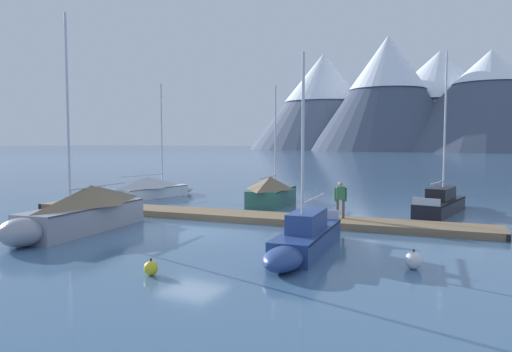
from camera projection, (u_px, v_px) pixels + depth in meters
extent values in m
plane|color=#426689|center=(192.00, 232.00, 20.45)|extent=(700.00, 700.00, 0.00)
cone|color=slate|center=(323.00, 102.00, 236.87)|extent=(71.36, 71.36, 46.28)
cone|color=white|center=(323.00, 78.00, 236.06)|extent=(37.91, 37.91, 23.42)
cone|color=#424C60|center=(387.00, 93.00, 202.45)|extent=(63.84, 63.84, 47.56)
cone|color=white|center=(388.00, 63.00, 201.55)|extent=(31.51, 31.51, 22.36)
cone|color=slate|center=(439.00, 101.00, 215.24)|extent=(92.45, 92.45, 43.62)
cone|color=white|center=(440.00, 76.00, 214.48)|extent=(49.78, 49.78, 22.37)
cone|color=#424C60|center=(490.00, 101.00, 189.11)|extent=(81.33, 81.33, 39.22)
cone|color=white|center=(491.00, 67.00, 188.18)|extent=(28.47, 28.47, 13.08)
cube|color=#846B4C|center=(238.00, 216.00, 24.01)|extent=(23.91, 3.86, 0.30)
cylinder|color=#38383D|center=(230.00, 219.00, 23.14)|extent=(22.82, 1.88, 0.24)
cylinder|color=#38383D|center=(246.00, 214.00, 24.88)|extent=(22.82, 1.88, 0.24)
cube|color=black|center=(54.00, 204.00, 28.51)|extent=(0.32, 2.25, 0.27)
cube|color=black|center=(506.00, 233.00, 19.50)|extent=(0.32, 2.25, 0.27)
cube|color=white|center=(152.00, 192.00, 33.28)|extent=(2.53, 5.59, 0.72)
ellipsoid|color=white|center=(182.00, 189.00, 35.72)|extent=(1.72, 1.88, 0.69)
cube|color=slate|center=(151.00, 187.00, 33.26)|extent=(2.56, 5.49, 0.06)
cylinder|color=silver|center=(162.00, 135.00, 33.83)|extent=(0.10, 0.10, 7.08)
cylinder|color=silver|center=(143.00, 175.00, 32.61)|extent=(0.60, 3.45, 0.08)
pyramid|color=silver|center=(147.00, 182.00, 32.90)|extent=(2.62, 4.56, 0.72)
cube|color=#93939E|center=(85.00, 218.00, 20.80)|extent=(2.56, 6.47, 1.09)
ellipsoid|color=#93939E|center=(21.00, 232.00, 17.56)|extent=(1.73, 1.88, 1.04)
cube|color=#424247|center=(84.00, 206.00, 20.77)|extent=(2.59, 6.35, 0.06)
cylinder|color=silver|center=(68.00, 111.00, 19.67)|extent=(0.10, 0.10, 7.88)
cylinder|color=silver|center=(99.00, 186.00, 21.69)|extent=(0.55, 3.78, 0.08)
pyramid|color=#7A664C|center=(91.00, 195.00, 21.18)|extent=(2.65, 5.25, 0.83)
cube|color=#336B56|center=(272.00, 197.00, 29.40)|extent=(2.51, 4.91, 0.99)
ellipsoid|color=#336B56|center=(283.00, 192.00, 31.93)|extent=(1.84, 2.13, 0.94)
cube|color=#163027|center=(272.00, 189.00, 29.36)|extent=(2.54, 4.82, 0.06)
cylinder|color=silver|center=(275.00, 137.00, 29.83)|extent=(0.10, 0.10, 6.22)
cylinder|color=silver|center=(268.00, 177.00, 28.57)|extent=(0.51, 2.99, 0.08)
pyramid|color=#7A664C|center=(270.00, 183.00, 29.00)|extent=(2.63, 4.01, 0.74)
cube|color=navy|center=(308.00, 240.00, 17.10)|extent=(1.91, 5.37, 0.74)
ellipsoid|color=navy|center=(283.00, 259.00, 14.32)|extent=(1.34, 2.06, 0.70)
cube|color=#121D39|center=(308.00, 231.00, 17.07)|extent=(1.94, 5.27, 0.06)
cylinder|color=silver|center=(303.00, 144.00, 16.13)|extent=(0.10, 0.10, 6.01)
cylinder|color=silver|center=(314.00, 199.00, 17.80)|extent=(0.44, 3.26, 0.08)
cube|color=#2F4A8A|center=(307.00, 221.00, 16.92)|extent=(1.19, 2.45, 0.67)
cube|color=silver|center=(324.00, 214.00, 19.44)|extent=(1.21, 0.23, 0.36)
cube|color=black|center=(440.00, 207.00, 25.79)|extent=(2.17, 5.66, 0.72)
ellipsoid|color=black|center=(453.00, 201.00, 28.34)|extent=(1.47, 2.06, 0.68)
cube|color=black|center=(440.00, 201.00, 25.76)|extent=(2.19, 5.55, 0.06)
cylinder|color=silver|center=(445.00, 126.00, 26.01)|extent=(0.10, 0.10, 7.85)
cylinder|color=silver|center=(437.00, 183.00, 25.15)|extent=(0.43, 2.58, 0.08)
cube|color=black|center=(441.00, 194.00, 25.85)|extent=(1.33, 2.59, 0.66)
cube|color=silver|center=(426.00, 202.00, 23.54)|extent=(1.30, 0.27, 0.36)
cylinder|color=brown|center=(337.00, 209.00, 22.38)|extent=(0.14, 0.14, 0.86)
cylinder|color=brown|center=(343.00, 209.00, 22.37)|extent=(0.14, 0.14, 0.86)
cube|color=#387A4C|center=(341.00, 193.00, 22.32)|extent=(0.44, 0.35, 0.60)
sphere|color=tan|center=(341.00, 184.00, 22.29)|extent=(0.22, 0.22, 0.22)
cylinder|color=#387A4C|center=(335.00, 194.00, 22.34)|extent=(0.09, 0.09, 0.62)
cylinder|color=#387A4C|center=(346.00, 195.00, 22.31)|extent=(0.09, 0.09, 0.62)
sphere|color=white|center=(414.00, 260.00, 14.57)|extent=(0.52, 0.52, 0.52)
cylinder|color=#262628|center=(414.00, 251.00, 14.55)|extent=(0.06, 0.06, 0.08)
sphere|color=yellow|center=(151.00, 268.00, 13.90)|extent=(0.41, 0.41, 0.41)
cylinder|color=#262628|center=(151.00, 260.00, 13.88)|extent=(0.06, 0.06, 0.08)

